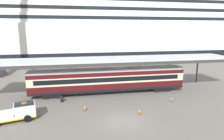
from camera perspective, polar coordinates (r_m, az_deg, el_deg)
name	(u,v)px	position (r m, az deg, el deg)	size (l,w,h in m)	color
ground_plane	(124,121)	(23.19, 3.47, -14.57)	(400.00, 400.00, 0.00)	slate
cruise_ship	(78,25)	(69.87, -9.77, 12.76)	(178.44, 24.92, 35.81)	black
platform_canopy	(108,60)	(31.77, -1.08, 2.88)	(42.11, 6.00, 5.68)	silver
train_carriage	(109,79)	(31.96, -0.92, -2.74)	(24.78, 2.81, 4.11)	black
service_truck	(16,112)	(25.45, -26.12, -10.92)	(5.54, 3.24, 2.02)	white
traffic_cone_near	(172,99)	(30.07, 16.91, -8.12)	(0.36, 0.36, 0.68)	black
traffic_cone_mid	(85,108)	(26.02, -7.89, -10.78)	(0.36, 0.36, 0.75)	black
traffic_cone_far	(140,111)	(25.07, 8.01, -11.81)	(0.36, 0.36, 0.64)	black
quay_bollard	(62,99)	(29.42, -14.36, -8.05)	(0.48, 0.48, 0.96)	black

